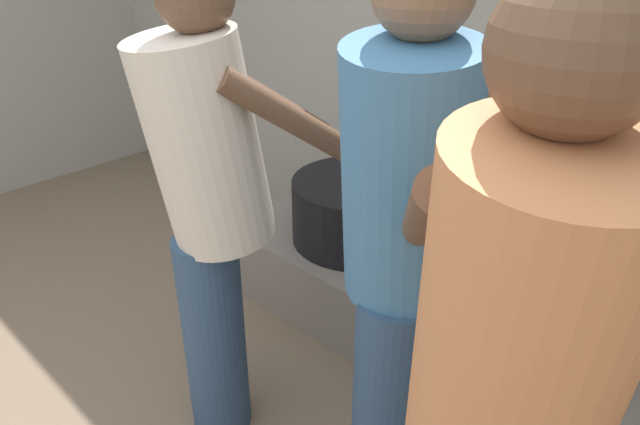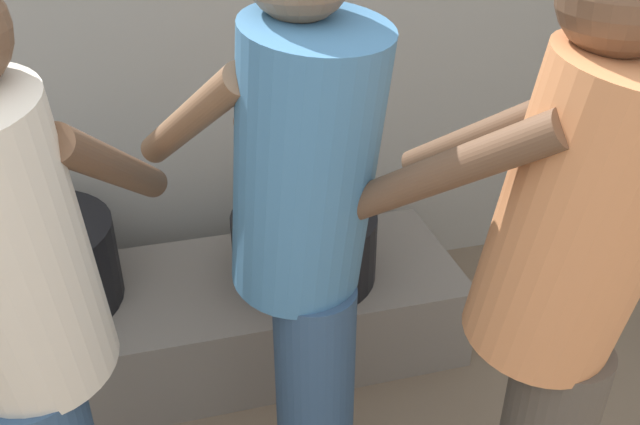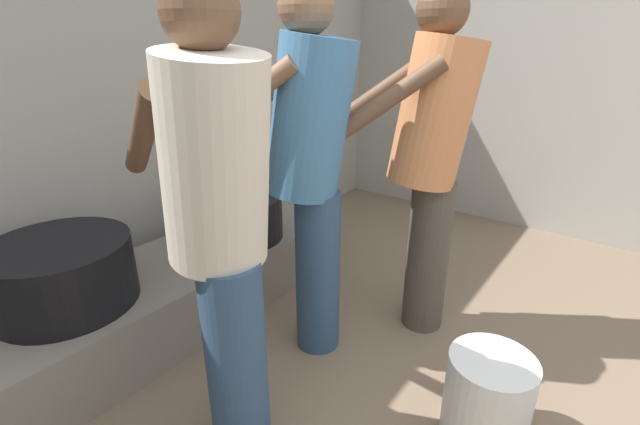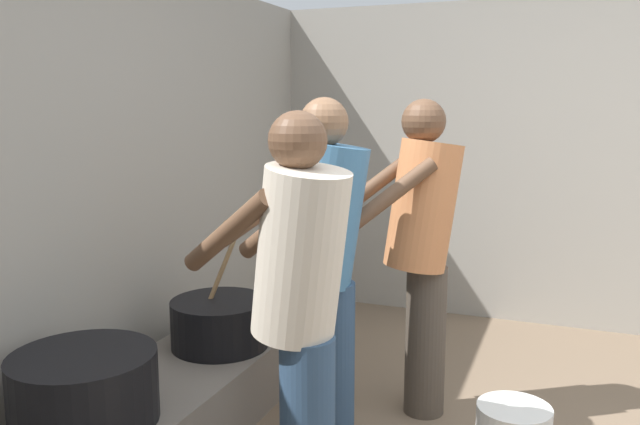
{
  "view_description": "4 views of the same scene",
  "coord_description": "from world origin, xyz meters",
  "views": [
    {
      "loc": [
        1.21,
        0.2,
        1.6
      ],
      "look_at": [
        0.05,
        1.4,
        0.74
      ],
      "focal_mm": 32.75,
      "sensor_mm": 36.0,
      "label": 1
    },
    {
      "loc": [
        0.22,
        -0.03,
        1.68
      ],
      "look_at": [
        0.55,
        1.18,
        0.96
      ],
      "focal_mm": 37.46,
      "sensor_mm": 36.0,
      "label": 2
    },
    {
      "loc": [
        -0.83,
        0.12,
        1.36
      ],
      "look_at": [
        0.57,
        1.19,
        0.65
      ],
      "focal_mm": 24.46,
      "sensor_mm": 36.0,
      "label": 3
    },
    {
      "loc": [
        -2.08,
        0.2,
        1.54
      ],
      "look_at": [
        0.45,
        1.2,
        1.09
      ],
      "focal_mm": 36.38,
      "sensor_mm": 36.0,
      "label": 4
    }
  ],
  "objects": [
    {
      "name": "cook_in_blue_shirt",
      "position": [
        0.52,
        1.2,
        0.9
      ],
      "size": [
        0.56,
        0.73,
        1.57
      ],
      "color": "navy",
      "rests_on": "ground_plane"
    },
    {
      "name": "cooking_pot_main",
      "position": [
        0.67,
        1.83,
        0.44
      ],
      "size": [
        0.49,
        0.49,
        0.69
      ],
      "color": "black",
      "rests_on": "hearth_ledge"
    },
    {
      "name": "cook_in_cream_shirt",
      "position": [
        -0.07,
        1.07,
        0.87
      ],
      "size": [
        0.52,
        0.71,
        1.52
      ],
      "color": "navy",
      "rests_on": "ground_plane"
    },
    {
      "name": "hearth_ledge",
      "position": [
        0.22,
        1.87,
        0.16
      ],
      "size": [
        1.98,
        0.6,
        0.32
      ],
      "primitive_type": "cube",
      "color": "slate",
      "rests_on": "ground_plane"
    },
    {
      "name": "cook_in_orange_shirt",
      "position": [
        0.96,
        0.87,
        0.89
      ],
      "size": [
        0.65,
        0.72,
        1.57
      ],
      "color": "#4C4238",
      "rests_on": "ground_plane"
    },
    {
      "name": "block_enclosure_rear",
      "position": [
        0.0,
        2.39,
        1.12
      ],
      "size": [
        5.59,
        0.2,
        2.24
      ],
      "primitive_type": "cube",
      "color": "#9E998E",
      "rests_on": "ground_plane"
    },
    {
      "name": "cooking_pot_secondary",
      "position": [
        -0.23,
        1.91,
        0.46
      ],
      "size": [
        0.56,
        0.56,
        0.28
      ],
      "color": "black",
      "rests_on": "hearth_ledge"
    }
  ]
}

